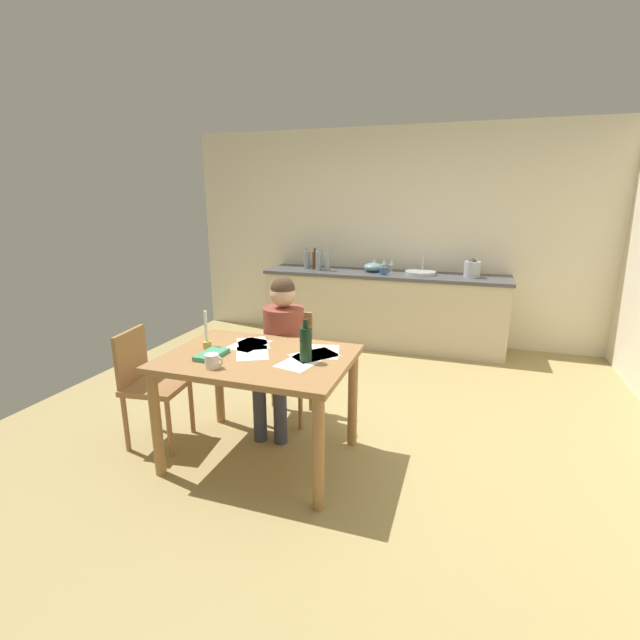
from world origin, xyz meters
TOP-DOWN VIEW (x-y plane):
  - ground_plane at (0.00, 0.00)m, footprint 5.20×5.20m
  - wall_back at (0.00, 2.60)m, footprint 5.20×0.12m
  - kitchen_counter at (0.00, 2.24)m, footprint 2.91×0.64m
  - dining_table at (-0.30, -0.59)m, footprint 1.23×0.90m
  - chair_at_table at (-0.38, 0.10)m, footprint 0.44×0.44m
  - person_seated at (-0.37, -0.05)m, footprint 0.36×0.61m
  - chair_side_empty at (-1.18, -0.63)m, footprint 0.45×0.45m
  - coffee_mug at (-0.47, -0.88)m, footprint 0.12×0.09m
  - candlestick at (-0.70, -0.57)m, footprint 0.06×0.06m
  - book_magazine at (-0.58, -0.71)m, footprint 0.14×0.25m
  - paper_letter at (0.05, -0.47)m, footprint 0.35×0.36m
  - paper_bill at (-0.47, -0.40)m, footprint 0.26×0.33m
  - paper_envelope at (-0.45, -0.37)m, footprint 0.34×0.36m
  - paper_receipt at (0.09, -0.38)m, footprint 0.28×0.34m
  - paper_notice at (-0.36, -0.56)m, footprint 0.32×0.36m
  - paper_flyer at (0.01, -0.63)m, footprint 0.27×0.34m
  - wine_bottle_on_table at (0.04, -0.59)m, footprint 0.08×0.08m
  - sink_unit at (0.43, 2.24)m, footprint 0.36×0.36m
  - bottle_oil at (-1.01, 2.27)m, footprint 0.08×0.08m
  - bottle_vinegar at (-0.89, 2.25)m, footprint 0.06×0.06m
  - bottle_wine_red at (-0.81, 2.18)m, footprint 0.08×0.08m
  - bottle_sauce at (-0.70, 2.18)m, footprint 0.07×0.07m
  - mixing_bowl at (-0.14, 2.28)m, footprint 0.24×0.24m
  - stovetop_kettle at (1.01, 2.24)m, footprint 0.18×0.18m
  - wine_glass_near_sink at (0.06, 2.39)m, footprint 0.07×0.07m
  - wine_glass_by_kettle at (-0.04, 2.39)m, footprint 0.07×0.07m
  - wine_glass_back_left at (-0.16, 2.39)m, footprint 0.07×0.07m
  - teacup_on_counter at (0.02, 2.09)m, footprint 0.11×0.08m

SIDE VIEW (x-z plane):
  - ground_plane at x=0.00m, z-range -0.04..0.00m
  - kitchen_counter at x=0.00m, z-range 0.00..0.90m
  - chair_side_empty at x=-1.18m, z-range 0.05..0.91m
  - chair_at_table at x=-0.38m, z-range 0.05..0.92m
  - dining_table at x=-0.30m, z-range 0.27..1.04m
  - person_seated at x=-0.37m, z-range 0.08..1.28m
  - paper_letter at x=0.05m, z-range 0.77..0.77m
  - paper_bill at x=-0.47m, z-range 0.77..0.77m
  - paper_envelope at x=-0.45m, z-range 0.77..0.77m
  - paper_receipt at x=0.09m, z-range 0.77..0.77m
  - paper_notice at x=-0.36m, z-range 0.77..0.77m
  - paper_flyer at x=0.01m, z-range 0.77..0.77m
  - book_magazine at x=-0.58m, z-range 0.77..0.80m
  - coffee_mug at x=-0.47m, z-range 0.77..0.86m
  - candlestick at x=-0.70m, z-range 0.71..0.98m
  - wine_bottle_on_table at x=0.04m, z-range 0.75..1.03m
  - sink_unit at x=0.43m, z-range 0.80..1.04m
  - teacup_on_counter at x=0.02m, z-range 0.90..0.99m
  - mixing_bowl at x=-0.14m, z-range 0.90..1.01m
  - stovetop_kettle at x=1.01m, z-range 0.89..1.11m
  - wine_glass_near_sink at x=0.06m, z-range 0.93..1.09m
  - wine_glass_by_kettle at x=-0.04m, z-range 0.93..1.09m
  - wine_glass_back_left at x=-0.16m, z-range 0.93..1.09m
  - bottle_sauce at x=-0.70m, z-range 0.88..1.14m
  - bottle_vinegar at x=-0.89m, z-range 0.88..1.15m
  - bottle_oil at x=-1.01m, z-range 0.88..1.15m
  - bottle_wine_red at x=-0.81m, z-range 0.88..1.17m
  - wall_back at x=0.00m, z-range 0.00..2.60m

